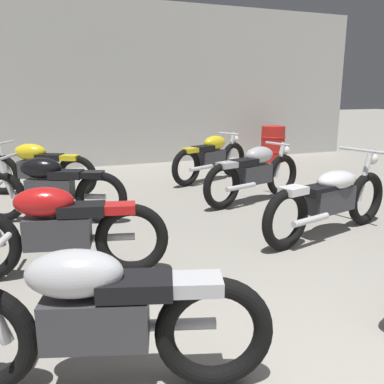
# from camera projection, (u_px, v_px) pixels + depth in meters

# --- Properties ---
(back_wall) EXTENTS (12.98, 0.24, 3.60)m
(back_wall) POSITION_uv_depth(u_px,v_px,m) (103.00, 84.00, 9.19)
(back_wall) COLOR #B2B2AD
(back_wall) RESTS_ON ground
(motorcycle_left_row_0) EXTENTS (1.91, 0.75, 0.88)m
(motorcycle_left_row_0) POSITION_uv_depth(u_px,v_px,m) (94.00, 316.00, 2.28)
(motorcycle_left_row_0) COLOR black
(motorcycle_left_row_0) RESTS_ON ground
(motorcycle_left_row_1) EXTENTS (1.94, 0.66, 0.88)m
(motorcycle_left_row_1) POSITION_uv_depth(u_px,v_px,m) (57.00, 229.00, 3.71)
(motorcycle_left_row_1) COLOR black
(motorcycle_left_row_1) RESTS_ON ground
(motorcycle_left_row_2) EXTENTS (1.85, 0.90, 0.88)m
(motorcycle_left_row_2) POSITION_uv_depth(u_px,v_px,m) (49.00, 188.00, 5.31)
(motorcycle_left_row_2) COLOR black
(motorcycle_left_row_2) RESTS_ON ground
(motorcycle_left_row_3) EXTENTS (1.77, 1.06, 0.88)m
(motorcycle_left_row_3) POSITION_uv_depth(u_px,v_px,m) (37.00, 168.00, 6.70)
(motorcycle_left_row_3) COLOR black
(motorcycle_left_row_3) RESTS_ON ground
(motorcycle_right_row_1) EXTENTS (2.13, 0.84, 0.97)m
(motorcycle_right_row_1) POSITION_uv_depth(u_px,v_px,m) (331.00, 198.00, 4.83)
(motorcycle_right_row_1) COLOR black
(motorcycle_right_row_1) RESTS_ON ground
(motorcycle_right_row_2) EXTENTS (1.92, 0.72, 0.88)m
(motorcycle_right_row_2) POSITION_uv_depth(u_px,v_px,m) (255.00, 172.00, 6.31)
(motorcycle_right_row_2) COLOR black
(motorcycle_right_row_2) RESTS_ON ground
(motorcycle_right_row_3) EXTENTS (1.85, 0.88, 0.88)m
(motorcycle_right_row_3) POSITION_uv_depth(u_px,v_px,m) (211.00, 157.00, 7.83)
(motorcycle_right_row_3) COLOR black
(motorcycle_right_row_3) RESTS_ON ground
(oil_drum) EXTENTS (0.59, 0.59, 0.85)m
(oil_drum) POSITION_uv_depth(u_px,v_px,m) (273.00, 144.00, 10.02)
(oil_drum) COLOR red
(oil_drum) RESTS_ON ground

